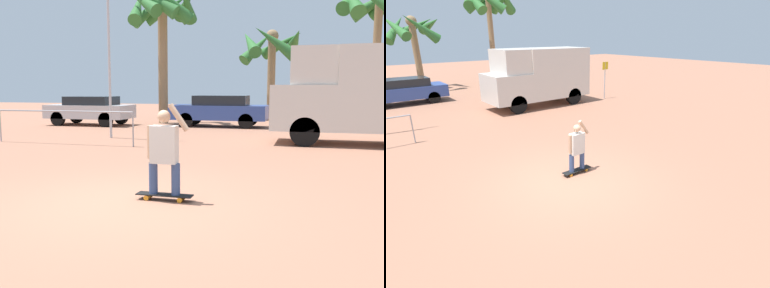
# 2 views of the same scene
# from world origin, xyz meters

# --- Properties ---
(ground_plane) EXTENTS (80.00, 80.00, 0.00)m
(ground_plane) POSITION_xyz_m (0.00, 0.00, 0.00)
(ground_plane) COLOR #A36B51
(skateboard) EXTENTS (0.92, 0.22, 0.10)m
(skateboard) POSITION_xyz_m (0.53, 0.29, 0.08)
(skateboard) COLOR black
(skateboard) RESTS_ON ground_plane
(person_skateboarder) EXTENTS (0.70, 0.22, 1.45)m
(person_skateboarder) POSITION_xyz_m (0.52, 0.29, 0.84)
(person_skateboarder) COLOR #384C7A
(person_skateboarder) RESTS_ON skateboard
(camper_van) EXTENTS (5.68, 2.13, 3.05)m
(camper_van) POSITION_xyz_m (4.47, 8.41, 1.67)
(camper_van) COLOR black
(camper_van) RESTS_ON ground_plane
(parked_car_blue) EXTENTS (4.43, 1.70, 1.44)m
(parked_car_blue) POSITION_xyz_m (-1.36, 13.46, 0.78)
(parked_car_blue) COLOR black
(parked_car_blue) RESTS_ON ground_plane
(parked_car_silver) EXTENTS (4.03, 1.90, 1.39)m
(parked_car_silver) POSITION_xyz_m (-7.58, 12.68, 0.76)
(parked_car_silver) COLOR black
(parked_car_silver) RESTS_ON ground_plane
(palm_tree_near_van) EXTENTS (4.22, 4.29, 7.22)m
(palm_tree_near_van) POSITION_xyz_m (5.75, 17.17, 5.93)
(palm_tree_near_van) COLOR #8E704C
(palm_tree_near_van) RESTS_ON ground_plane
(palm_tree_center_background) EXTENTS (3.75, 3.74, 5.16)m
(palm_tree_center_background) POSITION_xyz_m (0.56, 18.02, 4.01)
(palm_tree_center_background) COLOR #8E704C
(palm_tree_center_background) RESTS_ON ground_plane
(palm_tree_far_left) EXTENTS (3.99, 3.93, 6.86)m
(palm_tree_far_left) POSITION_xyz_m (-4.56, 14.67, 5.56)
(palm_tree_far_left) COLOR #8E704C
(palm_tree_far_left) RESTS_ON ground_plane
(flagpole) EXTENTS (0.84, 0.12, 6.65)m
(flagpole) POSITION_xyz_m (-4.14, 8.01, 3.79)
(flagpole) COLOR #B7B7BC
(flagpole) RESTS_ON ground_plane
(plaza_railing_segment) EXTENTS (4.84, 0.05, 1.08)m
(plaza_railing_segment) POSITION_xyz_m (-4.88, 6.02, 0.92)
(plaza_railing_segment) COLOR #99999E
(plaza_railing_segment) RESTS_ON ground_plane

